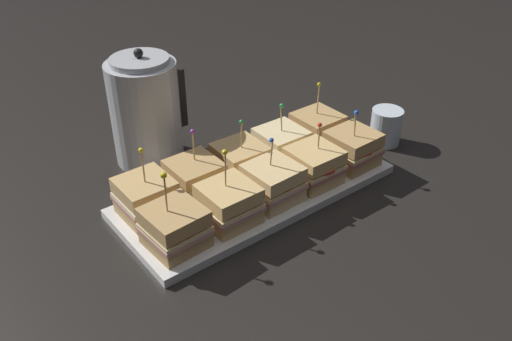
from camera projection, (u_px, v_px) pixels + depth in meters
ground_plane at (256, 194)px, 1.13m from camera, size 6.00×6.00×0.00m
serving_platter at (256, 190)px, 1.13m from camera, size 0.58×0.25×0.02m
sandwich_front_far_left at (175, 228)px, 0.95m from camera, size 0.11×0.11×0.16m
sandwich_front_left at (229, 204)px, 1.01m from camera, size 0.10×0.10×0.15m
sandwich_front_center at (273, 183)px, 1.07m from camera, size 0.10×0.10×0.14m
sandwich_front_right at (314, 166)px, 1.12m from camera, size 0.10×0.10×0.13m
sandwich_front_far_right at (352, 148)px, 1.18m from camera, size 0.10×0.10×0.14m
sandwich_back_far_left at (146, 197)px, 1.03m from camera, size 0.10×0.10×0.15m
sandwich_back_left at (195, 178)px, 1.09m from camera, size 0.10×0.10×0.14m
sandwich_back_center at (239, 161)px, 1.14m from camera, size 0.10×0.10×0.14m
sandwich_back_right at (281, 145)px, 1.20m from camera, size 0.10×0.10×0.14m
sandwich_back_far_right at (317, 129)px, 1.25m from camera, size 0.10×0.10×0.15m
kettle_steel at (146, 111)px, 1.19m from camera, size 0.18×0.15×0.26m
drinking_glass at (386, 127)px, 1.29m from camera, size 0.07×0.07×0.09m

